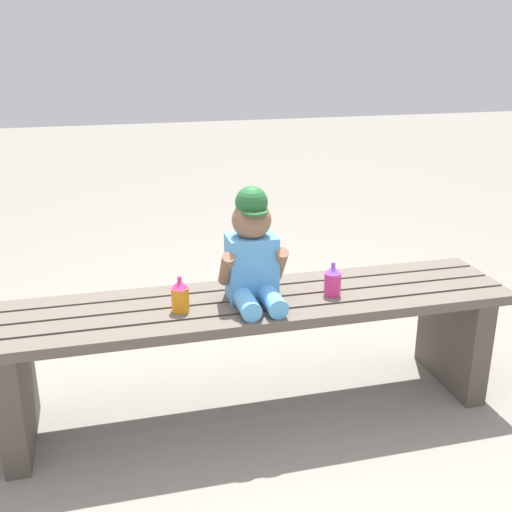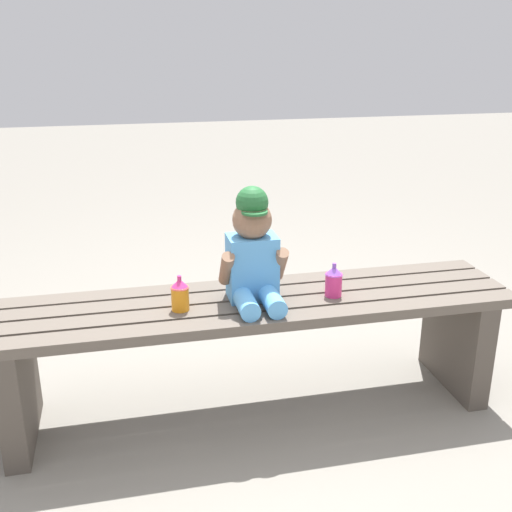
{
  "view_description": "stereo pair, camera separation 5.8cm",
  "coord_description": "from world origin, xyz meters",
  "px_view_note": "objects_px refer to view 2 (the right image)",
  "views": [
    {
      "loc": [
        -0.49,
        -1.95,
        1.34
      ],
      "look_at": [
        -0.0,
        -0.05,
        0.63
      ],
      "focal_mm": 43.53,
      "sensor_mm": 36.0,
      "label": 1
    },
    {
      "loc": [
        -0.43,
        -1.96,
        1.34
      ],
      "look_at": [
        -0.0,
        -0.05,
        0.63
      ],
      "focal_mm": 43.53,
      "sensor_mm": 36.0,
      "label": 2
    }
  ],
  "objects_px": {
    "park_bench": "(253,334)",
    "child_figure": "(253,252)",
    "sippy_cup_left": "(180,294)",
    "sippy_cup_right": "(334,281)"
  },
  "relations": [
    {
      "from": "park_bench",
      "to": "sippy_cup_right",
      "type": "bearing_deg",
      "value": -6.51
    },
    {
      "from": "park_bench",
      "to": "sippy_cup_left",
      "type": "distance_m",
      "value": 0.33
    },
    {
      "from": "park_bench",
      "to": "sippy_cup_right",
      "type": "distance_m",
      "value": 0.35
    },
    {
      "from": "park_bench",
      "to": "child_figure",
      "type": "bearing_deg",
      "value": -138.88
    },
    {
      "from": "child_figure",
      "to": "sippy_cup_right",
      "type": "xyz_separation_m",
      "value": [
        0.29,
        -0.03,
        -0.12
      ]
    },
    {
      "from": "sippy_cup_left",
      "to": "child_figure",
      "type": "bearing_deg",
      "value": 6.74
    },
    {
      "from": "sippy_cup_left",
      "to": "sippy_cup_right",
      "type": "xyz_separation_m",
      "value": [
        0.55,
        0.0,
        0.0
      ]
    },
    {
      "from": "child_figure",
      "to": "sippy_cup_left",
      "type": "height_order",
      "value": "child_figure"
    },
    {
      "from": "park_bench",
      "to": "child_figure",
      "type": "distance_m",
      "value": 0.31
    },
    {
      "from": "park_bench",
      "to": "child_figure",
      "type": "relative_size",
      "value": 4.64
    }
  ]
}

